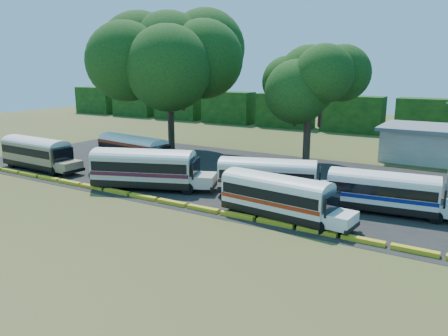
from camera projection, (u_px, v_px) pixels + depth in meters
The scene contains 12 objects.
ground at pixel (179, 211), 33.19m from camera, with size 160.00×160.00×0.00m, color #344818.
asphalt_strip at pixel (261, 179), 42.70m from camera, with size 64.00×24.00×0.02m, color black.
curb at pixel (187, 206), 33.99m from camera, with size 53.70×0.45×0.30m.
treeline_backdrop at pixel (352, 114), 72.56m from camera, with size 130.00×4.00×6.00m.
bus_beige at pixel (37, 151), 46.15m from camera, with size 10.51×2.93×3.43m.
bus_red at pixel (134, 149), 47.11m from camera, with size 10.84×3.96×3.48m.
bus_cream_west at pixel (146, 167), 38.76m from camera, with size 11.27×6.50×3.63m.
bus_cream_east at pixel (270, 175), 36.54m from camera, with size 10.17×5.38×3.26m.
bus_white_red at pixel (279, 194), 31.13m from camera, with size 10.02×3.41×3.23m.
bus_white_blue at pixel (385, 190), 32.43m from camera, with size 9.77×3.36×3.15m.
tree_west at pixel (169, 56), 52.33m from camera, with size 14.23×14.23×17.25m.
tree_center at pixel (309, 78), 46.29m from camera, with size 9.29×9.29×13.01m.
Camera 1 is at (19.20, -25.30, 10.72)m, focal length 35.00 mm.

